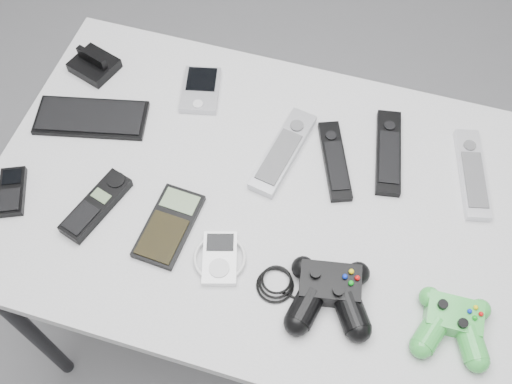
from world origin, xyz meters
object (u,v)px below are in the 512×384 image
(remote_black_b, at_px, (389,152))
(remote_silver_a, at_px, (283,151))
(mobile_phone, at_px, (12,191))
(remote_black_a, at_px, (335,160))
(controller_black, at_px, (330,292))
(desk, at_px, (265,211))
(mp3_player, at_px, (220,258))
(controller_green, at_px, (453,323))
(cordless_handset, at_px, (96,205))
(remote_silver_b, at_px, (472,173))
(calculator, at_px, (169,226))
(pda, at_px, (201,90))
(pda_keyboard, at_px, (91,117))

(remote_black_b, bearing_deg, remote_silver_a, -172.87)
(mobile_phone, bearing_deg, remote_black_a, -0.66)
(remote_black_b, bearing_deg, controller_black, -107.46)
(desk, height_order, mp3_player, mp3_player)
(mobile_phone, bearing_deg, controller_green, -25.50)
(remote_silver_a, xyz_separation_m, cordless_handset, (-0.33, -0.24, 0.00))
(remote_silver_b, relative_size, calculator, 1.27)
(mobile_phone, height_order, mp3_player, same)
(pda, height_order, controller_black, controller_black)
(cordless_handset, relative_size, controller_green, 1.12)
(remote_silver_b, height_order, controller_green, controller_green)
(pda, relative_size, mp3_player, 1.18)
(pda, bearing_deg, remote_black_b, -18.95)
(cordless_handset, xyz_separation_m, controller_black, (0.49, -0.05, 0.01))
(remote_black_a, bearing_deg, desk, -156.02)
(controller_green, bearing_deg, mp3_player, 177.38)
(remote_silver_a, height_order, cordless_handset, cordless_handset)
(remote_silver_a, xyz_separation_m, mobile_phone, (-0.51, -0.25, -0.00))
(desk, height_order, calculator, calculator)
(controller_black, bearing_deg, remote_silver_a, 109.76)
(pda_keyboard, xyz_separation_m, remote_silver_a, (0.43, 0.03, 0.00))
(cordless_handset, bearing_deg, mobile_phone, -157.58)
(desk, distance_m, remote_black_a, 0.19)
(remote_silver_a, bearing_deg, desk, -83.66)
(controller_black, distance_m, controller_green, 0.23)
(remote_silver_b, relative_size, mp3_player, 1.99)
(desk, relative_size, controller_green, 7.69)
(remote_silver_b, relative_size, mobile_phone, 1.94)
(remote_black_a, distance_m, remote_silver_b, 0.29)
(remote_silver_a, distance_m, controller_black, 0.33)
(mp3_player, bearing_deg, pda, 97.94)
(mp3_player, bearing_deg, remote_black_a, 43.89)
(remote_black_a, distance_m, remote_black_b, 0.12)
(remote_black_b, bearing_deg, pda_keyboard, 178.87)
(remote_silver_a, distance_m, mp3_player, 0.28)
(desk, distance_m, mobile_phone, 0.53)
(remote_black_a, relative_size, calculator, 1.14)
(desk, height_order, pda, pda)
(remote_black_a, relative_size, mp3_player, 1.79)
(remote_black_b, bearing_deg, mp3_player, -137.85)
(pda_keyboard, xyz_separation_m, remote_silver_b, (0.83, 0.09, 0.00))
(remote_black_b, height_order, controller_black, controller_black)
(remote_black_a, relative_size, controller_green, 1.31)
(remote_silver_b, height_order, controller_black, controller_black)
(pda, distance_m, controller_green, 0.73)
(pda_keyboard, height_order, controller_green, controller_green)
(remote_silver_a, relative_size, controller_green, 1.51)
(remote_silver_b, height_order, mobile_phone, remote_silver_b)
(mp3_player, relative_size, controller_green, 0.73)
(mobile_phone, xyz_separation_m, mp3_player, (0.46, -0.02, 0.00))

